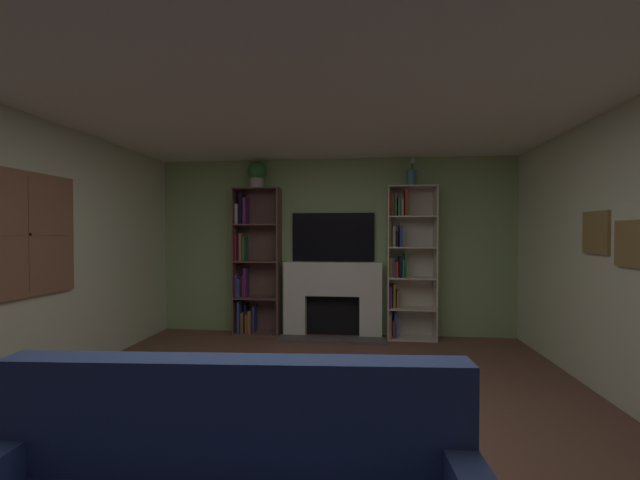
{
  "coord_description": "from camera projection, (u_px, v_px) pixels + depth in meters",
  "views": [
    {
      "loc": [
        0.43,
        -2.74,
        1.45
      ],
      "look_at": [
        0.0,
        1.2,
        1.38
      ],
      "focal_mm": 22.44,
      "sensor_mm": 36.0,
      "label": 1
    }
  ],
  "objects": [
    {
      "name": "ground_plane",
      "position": [
        302.0,
        440.0,
        2.8
      ],
      "size": [
        7.18,
        7.18,
        0.0
      ],
      "primitive_type": "plane",
      "color": "brown"
    },
    {
      "name": "wall_back_accent",
      "position": [
        334.0,
        246.0,
        5.78
      ],
      "size": [
        5.19,
        0.06,
        2.51
      ],
      "primitive_type": "cube",
      "color": "#96BA78",
      "rests_on": "ground_plane"
    },
    {
      "name": "ceiling",
      "position": [
        301.0,
        75.0,
        2.75
      ],
      "size": [
        5.19,
        6.1,
        0.06
      ],
      "primitive_type": "cube",
      "color": "white",
      "rests_on": "wall_back_accent"
    },
    {
      "name": "fireplace",
      "position": [
        333.0,
        296.0,
        5.63
      ],
      "size": [
        1.47,
        0.55,
        1.04
      ],
      "color": "white",
      "rests_on": "ground_plane"
    },
    {
      "name": "tv",
      "position": [
        333.0,
        237.0,
        5.71
      ],
      "size": [
        1.17,
        0.06,
        0.69
      ],
      "primitive_type": "cube",
      "color": "black",
      "rests_on": "fireplace"
    },
    {
      "name": "bookshelf_left",
      "position": [
        252.0,
        266.0,
        5.77
      ],
      "size": [
        0.66,
        0.31,
        2.09
      ],
      "color": "brown",
      "rests_on": "ground_plane"
    },
    {
      "name": "bookshelf_right",
      "position": [
        405.0,
        260.0,
        5.52
      ],
      "size": [
        0.66,
        0.33,
        2.09
      ],
      "color": "beige",
      "rests_on": "ground_plane"
    },
    {
      "name": "potted_plant",
      "position": [
        257.0,
        174.0,
        5.69
      ],
      "size": [
        0.27,
        0.27,
        0.38
      ],
      "color": "silver",
      "rests_on": "bookshelf_left"
    },
    {
      "name": "vase_with_flowers",
      "position": [
        412.0,
        176.0,
        5.46
      ],
      "size": [
        0.13,
        0.13,
        0.39
      ],
      "color": "teal",
      "rests_on": "bookshelf_right"
    }
  ]
}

